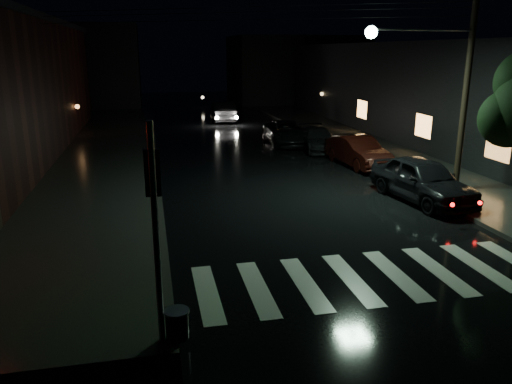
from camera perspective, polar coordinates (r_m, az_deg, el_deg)
ground at (r=11.73m, az=0.67°, el=-12.02°), size 120.00×120.00×0.00m
sidewalk_left at (r=24.85m, az=-18.03°, el=2.51°), size 6.00×44.00×0.15m
sidewalk_right at (r=27.60m, az=14.69°, el=4.05°), size 4.00×44.00×0.15m
building_right at (r=34.18m, az=22.74°, el=10.50°), size 10.00×40.00×6.00m
building_far_left at (r=55.66m, az=-20.61°, el=13.37°), size 14.00×10.00×8.00m
building_far_right at (r=57.50m, az=4.53°, el=13.85°), size 14.00×10.00×7.00m
crosswalk at (r=13.06m, az=13.29°, el=-9.39°), size 9.00×3.00×0.01m
signal_pole_corner at (r=9.50m, az=-10.17°, el=-8.92°), size 0.68×0.61×4.20m
utility_pole at (r=20.43m, az=21.47°, el=12.32°), size 4.92×0.44×8.00m
parked_car_a at (r=19.71m, az=18.49°, el=1.35°), size 2.53×5.03×1.64m
parked_car_b at (r=24.95m, az=11.57°, el=4.57°), size 1.97×4.57×1.46m
parked_car_c at (r=28.72m, az=7.00°, el=6.05°), size 2.19×4.57×1.28m
parked_car_d at (r=30.37m, az=3.57°, el=6.77°), size 2.56×5.12×1.39m
oncoming_car at (r=40.48m, az=-3.81°, el=9.19°), size 1.90×4.91×1.60m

